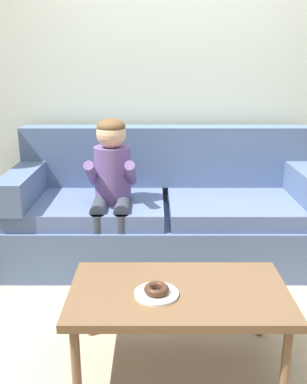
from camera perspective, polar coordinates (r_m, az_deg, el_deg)
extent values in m
plane|color=brown|center=(2.72, 4.00, -16.11)|extent=(10.00, 10.00, 0.00)
cube|color=beige|center=(3.67, 2.91, 15.74)|extent=(8.00, 0.10, 2.80)
cube|color=tan|center=(2.51, 4.42, -19.12)|extent=(2.47, 1.65, 0.01)
cube|color=slate|center=(3.33, 1.51, -5.80)|extent=(2.29, 0.90, 0.38)
cube|color=slate|center=(3.23, -8.65, -2.00)|extent=(1.10, 0.74, 0.12)
cube|color=slate|center=(3.26, 11.69, -1.97)|extent=(1.10, 0.74, 0.12)
cube|color=slate|center=(3.50, 1.43, 4.78)|extent=(2.29, 0.20, 0.48)
cube|color=slate|center=(3.33, -16.74, 1.10)|extent=(0.20, 0.90, 0.22)
cube|color=slate|center=(3.39, 19.55, 1.11)|extent=(0.20, 0.90, 0.22)
cube|color=brown|center=(2.14, 3.26, -13.27)|extent=(1.06, 0.59, 0.04)
cylinder|color=brown|center=(2.09, -10.35, -21.39)|extent=(0.04, 0.04, 0.38)
cylinder|color=brown|center=(2.15, 17.04, -20.81)|extent=(0.04, 0.04, 0.38)
cylinder|color=brown|center=(2.47, -8.44, -14.66)|extent=(0.04, 0.04, 0.38)
cylinder|color=brown|center=(2.52, 13.93, -14.37)|extent=(0.04, 0.04, 0.38)
cylinder|color=#664C84|center=(3.10, -5.54, 2.35)|extent=(0.26, 0.26, 0.40)
sphere|color=#DBAD89|center=(3.02, -5.74, 7.70)|extent=(0.21, 0.21, 0.21)
ellipsoid|color=brown|center=(3.01, -5.77, 8.58)|extent=(0.20, 0.20, 0.12)
cylinder|color=#333847|center=(3.02, -7.21, -1.87)|extent=(0.11, 0.30, 0.11)
cylinder|color=#333847|center=(2.97, -7.39, -7.02)|extent=(0.09, 0.09, 0.44)
cube|color=black|center=(3.03, -7.32, -11.72)|extent=(0.10, 0.20, 0.06)
cylinder|color=#664C84|center=(3.01, -8.33, 2.47)|extent=(0.07, 0.29, 0.23)
cylinder|color=#333847|center=(3.01, -4.18, -1.88)|extent=(0.11, 0.30, 0.11)
cylinder|color=#333847|center=(2.95, -4.28, -7.06)|extent=(0.09, 0.09, 0.44)
cube|color=black|center=(3.02, -4.24, -11.78)|extent=(0.10, 0.20, 0.06)
cylinder|color=#664C84|center=(2.98, -3.14, 2.49)|extent=(0.07, 0.29, 0.23)
cylinder|color=white|center=(2.08, 0.29, -13.33)|extent=(0.21, 0.21, 0.01)
torus|color=#422619|center=(2.07, 0.30, -12.74)|extent=(0.16, 0.16, 0.04)
cube|color=red|center=(2.79, 15.75, -15.15)|extent=(0.16, 0.09, 0.05)
cylinder|color=red|center=(2.77, 14.00, -15.27)|extent=(0.06, 0.06, 0.05)
cylinder|color=red|center=(2.82, 17.47, -15.02)|extent=(0.06, 0.06, 0.05)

